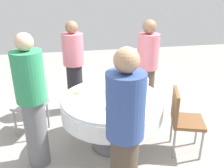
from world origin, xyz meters
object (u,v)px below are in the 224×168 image
object	(u,v)px
bottle_clear_right	(141,87)
plate_mid	(139,103)
wine_glass_east	(123,88)
plate_outer	(94,103)
chair_rear	(34,102)
plate_left	(110,90)
person_right	(125,134)
dining_table	(112,108)
plate_inner	(77,93)
bottle_brown_far	(117,96)
bottle_clear_south	(146,85)
chair_front	(182,117)
person_far	(74,67)
wine_glass_north	(122,79)
person_south	(147,67)
person_north	(32,101)

from	to	relation	value
bottle_clear_right	plate_mid	bearing A→B (deg)	160.59
wine_glass_east	plate_mid	distance (m)	0.32
plate_outer	chair_rear	world-z (taller)	chair_rear
plate_left	person_right	bearing A→B (deg)	176.19
dining_table	plate_outer	xyz separation A→B (m)	(-0.13, 0.25, 0.16)
plate_inner	wine_glass_east	bearing A→B (deg)	-103.54
bottle_brown_far	wine_glass_east	bearing A→B (deg)	-24.48
plate_mid	bottle_clear_south	bearing A→B (deg)	-32.01
person_right	chair_front	bearing A→B (deg)	-136.62
wine_glass_east	plate_inner	bearing A→B (deg)	76.46
plate_mid	plate_outer	distance (m)	0.55
plate_mid	chair_rear	bearing A→B (deg)	60.94
plate_mid	plate_outer	bearing A→B (deg)	78.89
dining_table	bottle_clear_south	xyz separation A→B (m)	(0.00, -0.45, 0.29)
person_far	plate_left	bearing A→B (deg)	-84.72
bottle_brown_far	plate_mid	bearing A→B (deg)	-80.65
dining_table	plate_inner	bearing A→B (deg)	67.85
dining_table	chair_rear	xyz separation A→B (m)	(0.50, 1.04, -0.07)
wine_glass_east	chair_rear	bearing A→B (deg)	68.64
plate_outer	wine_glass_east	bearing A→B (deg)	-67.45
chair_front	bottle_clear_south	bearing A→B (deg)	-105.85
bottle_clear_south	wine_glass_north	bearing A→B (deg)	37.58
plate_outer	person_right	xyz separation A→B (m)	(-0.91, -0.17, 0.13)
dining_table	person_far	bearing A→B (deg)	21.47
bottle_brown_far	chair_rear	bearing A→B (deg)	53.11
person_south	person_north	world-z (taller)	person_north
plate_mid	chair_rear	distance (m)	1.55
person_south	bottle_brown_far	bearing A→B (deg)	-81.19
person_south	person_far	xyz separation A→B (m)	(0.30, 1.16, -0.02)
chair_rear	bottle_brown_far	bearing A→B (deg)	-101.10
plate_inner	chair_front	bearing A→B (deg)	-108.99
plate_left	plate_inner	size ratio (longest dim) A/B	0.93
bottle_clear_south	wine_glass_north	size ratio (longest dim) A/B	1.81
wine_glass_east	plate_outer	world-z (taller)	wine_glass_east
wine_glass_east	bottle_clear_south	bearing A→B (deg)	-96.20
dining_table	chair_rear	world-z (taller)	chair_rear
wine_glass_north	person_far	distance (m)	1.02
dining_table	person_right	bearing A→B (deg)	175.92
wine_glass_north	chair_front	world-z (taller)	wine_glass_north
bottle_clear_right	chair_front	distance (m)	0.66
bottle_clear_right	person_south	size ratio (longest dim) A/B	0.19
dining_table	person_far	xyz separation A→B (m)	(1.11, 0.44, 0.22)
wine_glass_east	person_right	xyz separation A→B (m)	(-1.08, 0.23, 0.04)
plate_left	wine_glass_east	bearing A→B (deg)	-142.10
bottle_clear_south	plate_left	distance (m)	0.51
bottle_brown_far	plate_inner	world-z (taller)	bottle_brown_far
bottle_brown_far	chair_front	xyz separation A→B (m)	(0.02, -0.86, -0.37)
plate_outer	chair_rear	size ratio (longest dim) A/B	0.30
person_south	person_right	world-z (taller)	person_right
plate_inner	person_south	bearing A→B (deg)	-61.50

